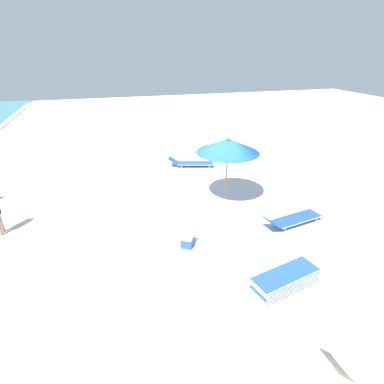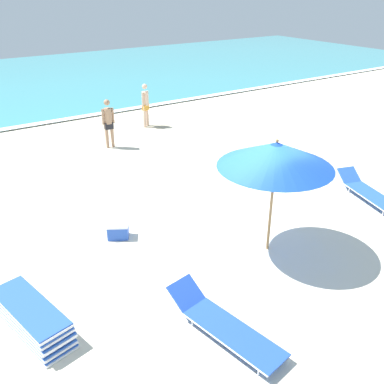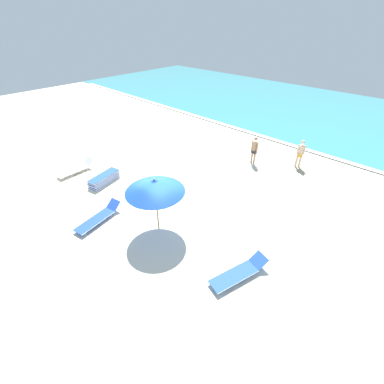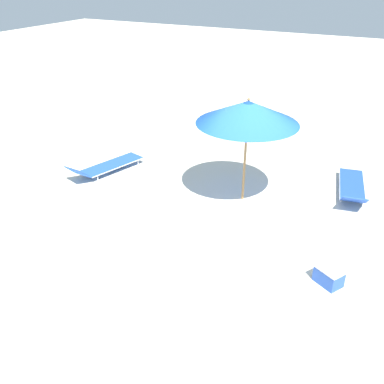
% 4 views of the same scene
% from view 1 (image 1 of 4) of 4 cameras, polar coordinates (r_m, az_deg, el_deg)
% --- Properties ---
extents(ground_plane, '(60.00, 60.00, 0.16)m').
position_cam_1_polar(ground_plane, '(11.82, 3.73, -3.08)').
color(ground_plane, beige).
extents(beach_umbrella, '(2.42, 2.42, 2.62)m').
position_cam_1_polar(beach_umbrella, '(11.50, 6.87, 8.73)').
color(beach_umbrella, '#9E7547').
rests_on(beach_umbrella, ground_plane).
extents(lounger_stack, '(1.02, 2.00, 0.49)m').
position_cam_1_polar(lounger_stack, '(8.33, 17.37, -15.77)').
color(lounger_stack, blue).
rests_on(lounger_stack, ground_plane).
extents(sun_lounger_under_umbrella, '(1.02, 2.40, 0.51)m').
position_cam_1_polar(sun_lounger_under_umbrella, '(11.08, 18.47, -4.92)').
color(sun_lounger_under_umbrella, blue).
rests_on(sun_lounger_under_umbrella, ground_plane).
extents(sun_lounger_beside_umbrella, '(1.23, 2.39, 0.49)m').
position_cam_1_polar(sun_lounger_beside_umbrella, '(15.67, -0.23, 5.61)').
color(sun_lounger_beside_umbrella, blue).
rests_on(sun_lounger_beside_umbrella, ground_plane).
extents(sun_lounger_near_water_left, '(0.67, 2.15, 0.62)m').
position_cam_1_polar(sun_lounger_near_water_left, '(7.52, 31.05, -25.03)').
color(sun_lounger_near_water_left, white).
rests_on(sun_lounger_near_water_left, ground_plane).
extents(cooler_box, '(0.61, 0.56, 0.37)m').
position_cam_1_polar(cooler_box, '(9.48, -0.84, -9.16)').
color(cooler_box, blue).
rests_on(cooler_box, ground_plane).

